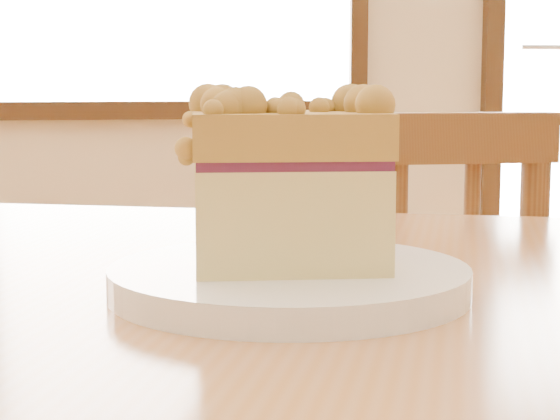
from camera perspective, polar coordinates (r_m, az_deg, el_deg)
name	(u,v)px	position (r m, az deg, el deg)	size (l,w,h in m)	color
plate	(289,282)	(0.61, 0.54, -4.26)	(0.23, 0.23, 0.02)	white
cake_slice	(287,177)	(0.60, 0.42, 1.97)	(0.13, 0.10, 0.11)	#E6D082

